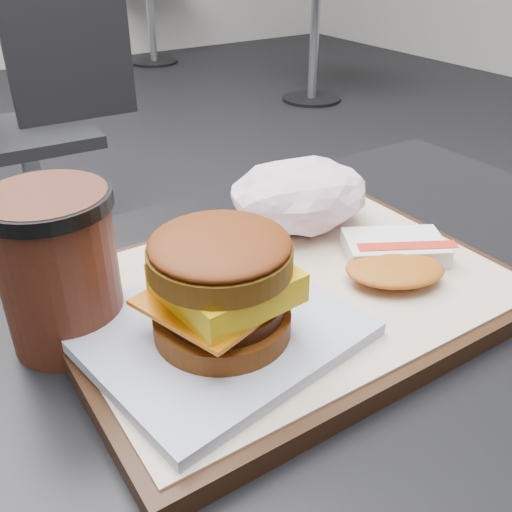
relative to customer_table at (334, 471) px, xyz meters
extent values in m
cube|color=black|center=(0.00, 0.00, 0.17)|extent=(0.80, 0.60, 0.04)
cube|color=black|center=(-0.03, 0.05, 0.19)|extent=(0.38, 0.28, 0.02)
cube|color=beige|center=(-0.03, 0.05, 0.20)|extent=(0.36, 0.26, 0.00)
cube|color=silver|center=(-0.11, 0.02, 0.21)|extent=(0.21, 0.20, 0.01)
cylinder|color=#65320E|center=(-0.11, 0.01, 0.22)|extent=(0.11, 0.11, 0.02)
cylinder|color=#371508|center=(-0.11, 0.01, 0.24)|extent=(0.10, 0.10, 0.01)
cube|color=#CF6407|center=(-0.12, 0.02, 0.25)|extent=(0.11, 0.11, 0.00)
cube|color=yellow|center=(-0.11, 0.01, 0.26)|extent=(0.09, 0.09, 0.02)
cylinder|color=brown|center=(-0.11, 0.01, 0.28)|extent=(0.11, 0.11, 0.02)
ellipsoid|color=maroon|center=(-0.11, 0.01, 0.29)|extent=(0.11, 0.11, 0.02)
cube|color=white|center=(0.08, 0.04, 0.21)|extent=(0.11, 0.09, 0.02)
cube|color=red|center=(0.08, 0.02, 0.22)|extent=(0.09, 0.06, 0.00)
ellipsoid|color=orange|center=(0.05, 0.01, 0.22)|extent=(0.10, 0.09, 0.01)
cylinder|color=#441A10|center=(-0.20, 0.11, 0.25)|extent=(0.09, 0.09, 0.13)
cylinder|color=black|center=(-0.20, 0.11, 0.31)|extent=(0.09, 0.09, 0.01)
cylinder|color=#A7A7AC|center=(0.08, 1.65, -0.36)|extent=(0.06, 0.06, 0.44)
cube|color=black|center=(0.08, 1.65, -0.12)|extent=(0.44, 0.44, 0.04)
cube|color=black|center=(0.27, 1.65, 0.10)|extent=(0.40, 0.05, 0.40)
cylinder|color=black|center=(2.20, 2.80, -0.57)|extent=(0.40, 0.40, 0.02)
cylinder|color=#A5A5AA|center=(2.20, 2.80, -0.21)|extent=(0.06, 0.06, 0.70)
cylinder|color=black|center=(1.80, 4.50, -0.57)|extent=(0.40, 0.40, 0.02)
cylinder|color=#A5A5AA|center=(1.80, 4.50, -0.21)|extent=(0.06, 0.06, 0.70)
camera|label=1|loc=(-0.28, -0.28, 0.47)|focal=40.00mm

